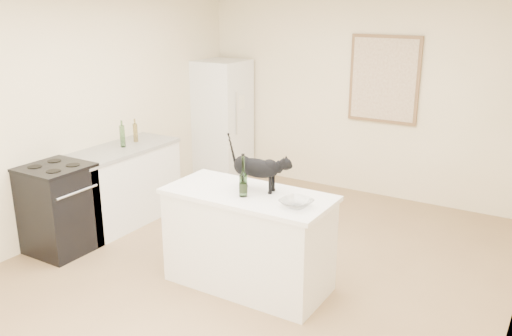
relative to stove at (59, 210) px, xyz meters
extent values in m
plane|color=#9B7B52|center=(1.95, 0.60, -0.45)|extent=(5.50, 5.50, 0.00)
plane|color=#FDE9C4|center=(1.95, 3.35, 0.85)|extent=(4.50, 0.00, 4.50)
plane|color=#FDE9C4|center=(-0.30, 0.60, 0.85)|extent=(0.00, 5.50, 5.50)
cube|color=white|center=(2.05, 0.40, -0.02)|extent=(1.44, 0.67, 0.86)
cube|color=white|center=(2.05, 0.40, 0.43)|extent=(1.50, 0.70, 0.04)
cube|color=white|center=(0.00, 0.90, -0.02)|extent=(0.60, 1.40, 0.86)
cube|color=gray|center=(0.00, 0.90, 0.43)|extent=(0.62, 1.44, 0.04)
cube|color=black|center=(0.00, 0.00, 0.00)|extent=(0.60, 0.60, 0.90)
cube|color=white|center=(0.00, 2.95, 0.40)|extent=(0.68, 0.68, 1.70)
cube|color=brown|center=(2.25, 3.32, 1.10)|extent=(0.90, 0.03, 1.10)
cube|color=beige|center=(2.25, 3.30, 1.10)|extent=(0.82, 0.00, 1.02)
cylinder|color=#2B5923|center=(2.06, 0.30, 0.62)|extent=(0.09, 0.09, 0.33)
imported|color=silver|center=(2.57, 0.31, 0.48)|extent=(0.30, 0.30, 0.06)
cube|color=white|center=(0.34, 2.93, 0.69)|extent=(0.03, 0.15, 0.19)
cylinder|color=brown|center=(-0.03, 1.21, 0.56)|extent=(0.06, 0.06, 0.22)
cylinder|color=#1B521C|center=(0.01, 0.96, 0.57)|extent=(0.06, 0.06, 0.25)
camera|label=1|loc=(4.41, -3.35, 2.06)|focal=37.79mm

